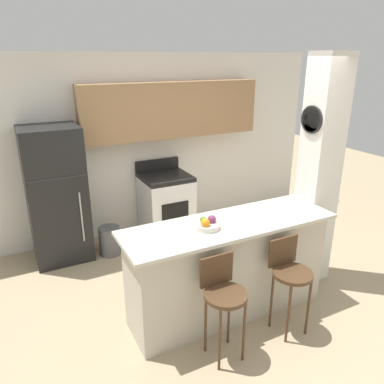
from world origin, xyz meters
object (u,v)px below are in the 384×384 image
at_px(fruit_bowl, 207,224).
at_px(trash_bin, 110,241).
at_px(stove_range, 166,204).
at_px(bar_stool_left, 223,294).
at_px(refrigerator, 57,195).
at_px(bar_stool_right, 290,273).

xyz_separation_m(fruit_bowl, trash_bin, (-0.50, 1.74, -0.86)).
height_order(fruit_bowl, trash_bin, fruit_bowl).
distance_m(stove_range, bar_stool_left, 2.49).
relative_size(refrigerator, stove_range, 1.61).
bearing_deg(stove_range, trash_bin, -166.08).
xyz_separation_m(refrigerator, bar_stool_left, (0.97, -2.42, -0.25)).
relative_size(stove_range, bar_stool_right, 1.16).
bearing_deg(trash_bin, bar_stool_left, -79.76).
xyz_separation_m(bar_stool_left, fruit_bowl, (0.10, 0.47, 0.43)).
bearing_deg(refrigerator, bar_stool_left, -68.30).
distance_m(bar_stool_left, fruit_bowl, 0.65).
bearing_deg(bar_stool_right, trash_bin, 116.87).
relative_size(refrigerator, bar_stool_right, 1.86).
bearing_deg(bar_stool_left, refrigerator, 111.70).
bearing_deg(trash_bin, fruit_bowl, -73.94).
bearing_deg(bar_stool_left, stove_range, 77.97).
bearing_deg(bar_stool_left, trash_bin, 100.24).
height_order(refrigerator, bar_stool_right, refrigerator).
height_order(stove_range, fruit_bowl, fruit_bowl).
distance_m(refrigerator, trash_bin, 0.90).
xyz_separation_m(refrigerator, bar_stool_right, (1.69, -2.42, -0.25)).
relative_size(stove_range, bar_stool_left, 1.16).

